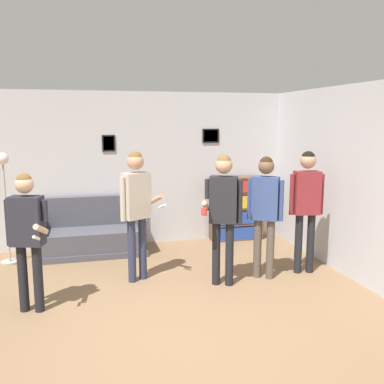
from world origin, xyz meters
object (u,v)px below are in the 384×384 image
floor_lamp (5,191)px  person_player_foreground_center (136,201)px  couch (93,235)px  person_spectator_near_bookshelf (265,204)px  bookshelf (236,209)px  person_player_foreground_left (27,229)px  person_watcher_holding_cup (223,206)px  person_spectator_far_right (306,198)px

floor_lamp → person_player_foreground_center: size_ratio=0.96×
couch → person_spectator_near_bookshelf: size_ratio=1.00×
bookshelf → person_player_foreground_center: (-2.04, -1.62, 0.54)m
couch → person_player_foreground_left: person_player_foreground_left is taller
person_watcher_holding_cup → person_spectator_far_right: (1.30, 0.16, 0.01)m
bookshelf → floor_lamp: size_ratio=0.68×
floor_lamp → person_player_foreground_left: (0.53, -1.89, -0.14)m
floor_lamp → person_player_foreground_center: bearing=-33.2°
person_player_foreground_left → person_spectator_far_right: size_ratio=0.91×
bookshelf → person_spectator_far_right: 2.00m
person_watcher_holding_cup → person_spectator_far_right: person_spectator_far_right is taller
couch → bookshelf: 2.64m
person_player_foreground_left → person_player_foreground_center: size_ratio=0.90×
bookshelf → floor_lamp: (-3.90, -0.40, 0.55)m
person_player_foreground_center → person_spectator_near_bookshelf: person_player_foreground_center is taller
bookshelf → person_player_foreground_center: person_player_foreground_center is taller
person_player_foreground_left → person_spectator_near_bookshelf: 3.08m
couch → person_spectator_near_bookshelf: person_spectator_near_bookshelf is taller
person_player_foreground_left → person_watcher_holding_cup: bearing=5.5°
person_watcher_holding_cup → couch: bearing=131.8°
floor_lamp → person_player_foreground_left: 1.97m
couch → person_spectator_far_right: person_spectator_far_right is taller
person_player_foreground_center → person_spectator_far_right: person_player_foreground_center is taller
couch → floor_lamp: floor_lamp is taller
couch → person_watcher_holding_cup: bearing=-48.2°
person_player_foreground_left → person_spectator_near_bookshelf: (3.06, 0.34, 0.07)m
person_watcher_holding_cup → bookshelf: bearing=65.5°
couch → person_spectator_far_right: size_ratio=0.97×
couch → floor_lamp: size_ratio=1.00×
person_player_foreground_center → person_spectator_far_right: (2.40, -0.28, -0.02)m
person_player_foreground_center → person_spectator_near_bookshelf: (1.74, -0.34, -0.06)m
person_player_foreground_left → couch: bearing=70.4°
couch → person_spectator_far_right: (2.98, -1.71, 0.81)m
floor_lamp → person_watcher_holding_cup: size_ratio=0.98×
person_watcher_holding_cup → floor_lamp: bearing=150.6°
person_player_foreground_left → person_spectator_near_bookshelf: bearing=6.3°
person_player_foreground_center → person_player_foreground_left: bearing=-152.9°
person_player_foreground_left → person_spectator_far_right: 3.75m
floor_lamp → person_spectator_far_right: size_ratio=0.97×
floor_lamp → person_watcher_holding_cup: 3.39m
floor_lamp → bookshelf: bearing=5.9°
floor_lamp → person_spectator_near_bookshelf: (3.60, -1.55, -0.08)m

